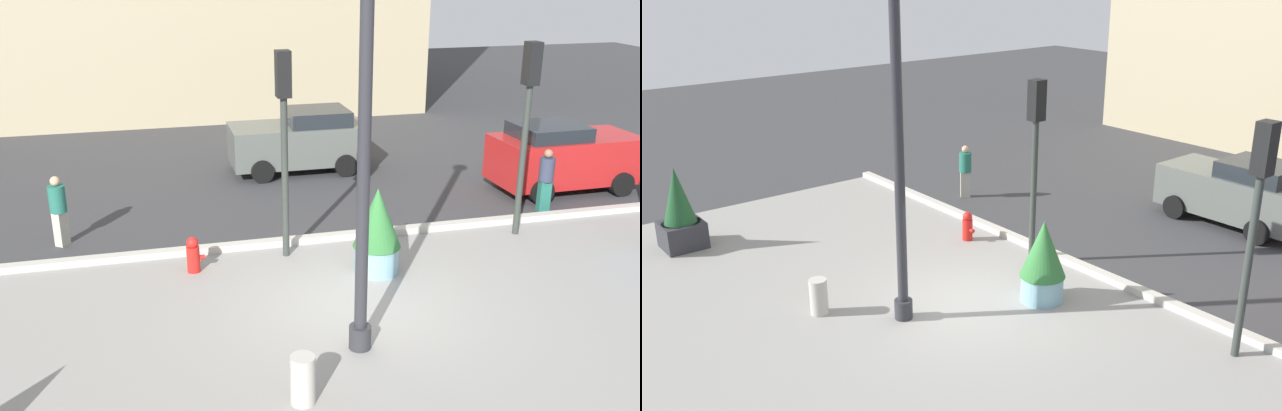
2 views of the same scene
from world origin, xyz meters
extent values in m
plane|color=#38383A|center=(0.00, 4.00, 0.00)|extent=(60.00, 60.00, 0.00)
cube|color=gray|center=(0.00, -2.00, 0.00)|extent=(18.00, 10.00, 0.02)
cube|color=#B7B2A8|center=(0.00, 3.12, 0.08)|extent=(18.00, 0.24, 0.16)
cylinder|color=#2D2D33|center=(-0.38, -1.35, 0.20)|extent=(0.36, 0.36, 0.40)
cylinder|color=#2D2D33|center=(-0.38, -1.35, 3.17)|extent=(0.20, 0.20, 6.35)
cylinder|color=#7AA8B7|center=(0.80, 1.32, 0.28)|extent=(0.88, 0.88, 0.56)
cylinder|color=#382819|center=(0.80, 1.32, 0.54)|extent=(0.81, 0.81, 0.04)
cone|color=#2D6B33|center=(0.80, 1.32, 1.17)|extent=(0.95, 0.95, 1.20)
cube|color=#2D2D33|center=(-6.78, -3.49, 0.33)|extent=(0.97, 0.97, 0.66)
cylinder|color=#382819|center=(-6.78, -3.49, 0.64)|extent=(0.92, 0.92, 0.04)
cone|color=#1E4C28|center=(-6.78, -3.49, 1.35)|extent=(0.77, 0.77, 1.38)
cylinder|color=red|center=(-2.73, 2.23, 0.28)|extent=(0.26, 0.26, 0.55)
sphere|color=red|center=(-2.73, 2.23, 0.63)|extent=(0.24, 0.24, 0.24)
cylinder|color=red|center=(-2.56, 2.23, 0.30)|extent=(0.12, 0.10, 0.10)
cylinder|color=#B2ADA3|center=(-1.60, -2.55, 0.38)|extent=(0.36, 0.36, 0.75)
cylinder|color=#333833|center=(-0.78, 2.57, 1.68)|extent=(0.14, 0.14, 3.37)
cube|color=black|center=(-0.78, 2.57, 3.82)|extent=(0.28, 0.32, 0.90)
sphere|color=green|center=(-0.78, 2.74, 3.82)|extent=(0.18, 0.18, 0.18)
cylinder|color=#333833|center=(4.52, 2.48, 1.70)|extent=(0.14, 0.14, 3.39)
cube|color=black|center=(4.52, 2.48, 3.84)|extent=(0.28, 0.32, 0.90)
sphere|color=yellow|center=(4.52, 2.65, 3.57)|extent=(0.18, 0.18, 0.18)
cube|color=#565B56|center=(0.82, 8.54, 0.83)|extent=(3.89, 1.79, 1.11)
cube|color=#1E2328|center=(1.40, 8.54, 1.59)|extent=(1.75, 1.57, 0.42)
cylinder|color=black|center=(-0.39, 7.66, 0.32)|extent=(0.64, 0.22, 0.64)
cylinder|color=black|center=(-0.38, 9.44, 0.32)|extent=(0.64, 0.22, 0.64)
cylinder|color=black|center=(2.02, 7.65, 0.32)|extent=(0.64, 0.22, 0.64)
cube|color=#B2AD9E|center=(-5.39, 4.35, 0.39)|extent=(0.32, 0.34, 0.78)
cylinder|color=#236656|center=(-5.39, 4.35, 1.07)|extent=(0.50, 0.50, 0.58)
sphere|color=tan|center=(-5.39, 4.35, 1.46)|extent=(0.21, 0.21, 0.21)
camera|label=1|loc=(-3.46, -10.76, 5.99)|focal=39.41mm
camera|label=2|loc=(9.96, -8.28, 6.77)|focal=39.49mm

